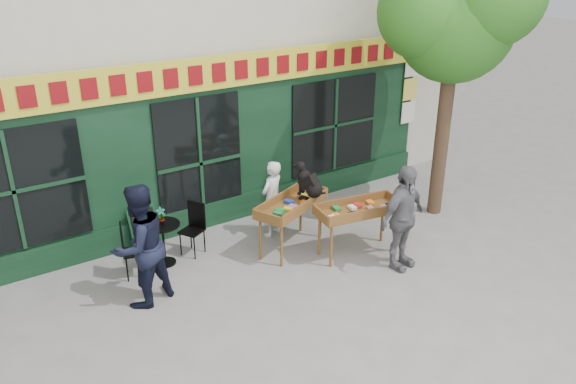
% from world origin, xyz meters
% --- Properties ---
extents(ground, '(80.00, 80.00, 0.00)m').
position_xyz_m(ground, '(0.00, 0.00, 0.00)').
color(ground, slate).
rests_on(ground, ground).
extents(street_tree, '(3.05, 2.90, 5.60)m').
position_xyz_m(street_tree, '(4.34, 0.36, 4.11)').
color(street_tree, '#382619').
rests_on(street_tree, ground).
extents(book_cart_center, '(1.62, 1.14, 0.99)m').
position_xyz_m(book_cart_center, '(0.97, 0.69, 0.82)').
color(book_cart_center, brown).
rests_on(book_cart_center, ground).
extents(dog, '(0.54, 0.68, 0.60)m').
position_xyz_m(dog, '(1.32, 0.64, 1.29)').
color(dog, black).
rests_on(dog, book_cart_center).
extents(woman, '(0.63, 0.53, 1.48)m').
position_xyz_m(woman, '(0.97, 1.34, 0.74)').
color(woman, silver).
rests_on(woman, ground).
extents(book_cart_right, '(1.59, 0.88, 0.99)m').
position_xyz_m(book_cart_right, '(1.82, -0.14, 0.82)').
color(book_cart_right, brown).
rests_on(book_cart_right, ground).
extents(man_right, '(1.14, 0.63, 1.84)m').
position_xyz_m(man_right, '(2.12, -0.89, 0.92)').
color(man_right, '#5E5E63').
rests_on(man_right, ground).
extents(bistro_table, '(0.60, 0.60, 0.76)m').
position_xyz_m(bistro_table, '(-1.17, 1.45, 0.54)').
color(bistro_table, black).
rests_on(bistro_table, ground).
extents(bistro_chair_left, '(0.45, 0.45, 0.95)m').
position_xyz_m(bistro_chair_left, '(-1.80, 1.37, 0.56)').
color(bistro_chair_left, black).
rests_on(bistro_chair_left, ground).
extents(bistro_chair_right, '(0.49, 0.49, 0.95)m').
position_xyz_m(bistro_chair_right, '(-0.54, 1.54, 0.56)').
color(bistro_chair_right, black).
rests_on(bistro_chair_right, ground).
extents(potted_plant, '(0.16, 0.11, 0.30)m').
position_xyz_m(potted_plant, '(-1.17, 1.45, 0.92)').
color(potted_plant, gray).
rests_on(potted_plant, bistro_table).
extents(man_left, '(1.13, 0.99, 1.94)m').
position_xyz_m(man_left, '(-1.87, 0.55, 0.97)').
color(man_left, black).
rests_on(man_left, ground).
extents(chalkboard, '(0.59, 0.29, 0.79)m').
position_xyz_m(chalkboard, '(-1.23, 2.19, 0.40)').
color(chalkboard, black).
rests_on(chalkboard, ground).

